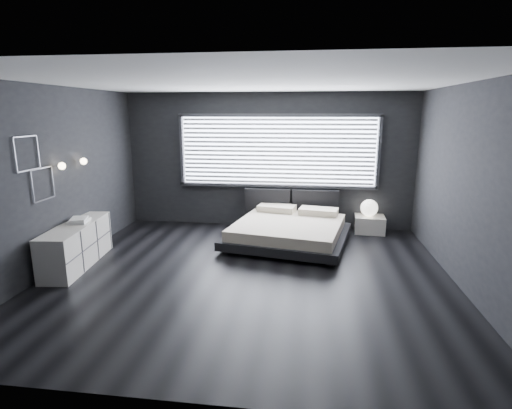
# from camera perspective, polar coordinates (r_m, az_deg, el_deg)

# --- Properties ---
(room) EXTENTS (6.04, 6.00, 2.80)m
(room) POSITION_cam_1_polar(r_m,az_deg,el_deg) (5.71, -1.12, 2.97)
(room) COLOR black
(room) RESTS_ON ground
(window) EXTENTS (4.14, 0.09, 1.52)m
(window) POSITION_cam_1_polar(r_m,az_deg,el_deg) (8.32, 3.06, 7.60)
(window) COLOR white
(window) RESTS_ON ground
(headboard) EXTENTS (1.96, 0.16, 0.52)m
(headboard) POSITION_cam_1_polar(r_m,az_deg,el_deg) (8.41, 5.06, 0.45)
(headboard) COLOR black
(headboard) RESTS_ON ground
(sconce_near) EXTENTS (0.18, 0.11, 0.11)m
(sconce_near) POSITION_cam_1_polar(r_m,az_deg,el_deg) (6.78, -26.00, 4.97)
(sconce_near) COLOR silver
(sconce_near) RESTS_ON ground
(sconce_far) EXTENTS (0.18, 0.11, 0.11)m
(sconce_far) POSITION_cam_1_polar(r_m,az_deg,el_deg) (7.29, -23.43, 5.69)
(sconce_far) COLOR silver
(sconce_far) RESTS_ON ground
(wall_art_upper) EXTENTS (0.01, 0.48, 0.48)m
(wall_art_upper) POSITION_cam_1_polar(r_m,az_deg,el_deg) (6.33, -29.89, 6.34)
(wall_art_upper) COLOR #47474C
(wall_art_upper) RESTS_ON ground
(wall_art_lower) EXTENTS (0.01, 0.48, 0.48)m
(wall_art_lower) POSITION_cam_1_polar(r_m,az_deg,el_deg) (6.58, -28.13, 2.59)
(wall_art_lower) COLOR #47474C
(wall_art_lower) RESTS_ON ground
(bed) EXTENTS (2.43, 2.36, 0.54)m
(bed) POSITION_cam_1_polar(r_m,az_deg,el_deg) (7.47, 4.70, -3.69)
(bed) COLOR black
(bed) RESTS_ON ground
(nightstand) EXTENTS (0.62, 0.53, 0.34)m
(nightstand) POSITION_cam_1_polar(r_m,az_deg,el_deg) (8.46, 15.89, -2.72)
(nightstand) COLOR silver
(nightstand) RESTS_ON ground
(orb_lamp) EXTENTS (0.34, 0.34, 0.34)m
(orb_lamp) POSITION_cam_1_polar(r_m,az_deg,el_deg) (8.37, 15.87, -0.46)
(orb_lamp) COLOR white
(orb_lamp) RESTS_ON nightstand
(dresser) EXTENTS (0.66, 1.73, 0.67)m
(dresser) POSITION_cam_1_polar(r_m,az_deg,el_deg) (7.00, -24.21, -5.28)
(dresser) COLOR silver
(dresser) RESTS_ON ground
(book_stack) EXTENTS (0.35, 0.42, 0.07)m
(book_stack) POSITION_cam_1_polar(r_m,az_deg,el_deg) (7.01, -23.98, -2.06)
(book_stack) COLOR silver
(book_stack) RESTS_ON dresser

